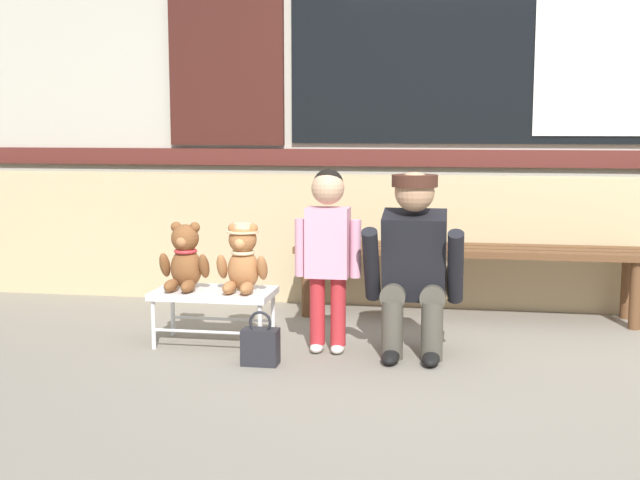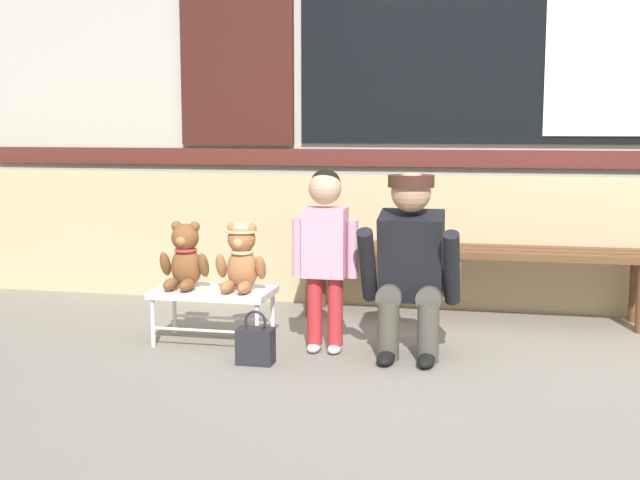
# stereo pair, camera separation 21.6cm
# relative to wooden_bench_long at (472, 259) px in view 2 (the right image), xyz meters

# --- Properties ---
(ground_plane) EXTENTS (60.00, 60.00, 0.00)m
(ground_plane) POSITION_rel_wooden_bench_long_xyz_m (-0.05, -1.06, -0.37)
(ground_plane) COLOR gray
(brick_low_wall) EXTENTS (7.75, 0.25, 0.85)m
(brick_low_wall) POSITION_rel_wooden_bench_long_xyz_m (-0.05, 0.37, 0.05)
(brick_low_wall) COLOR tan
(brick_low_wall) RESTS_ON ground
(shop_facade) EXTENTS (7.90, 0.26, 3.46)m
(shop_facade) POSITION_rel_wooden_bench_long_xyz_m (-0.05, 0.88, 1.36)
(shop_facade) COLOR #B7B2A3
(shop_facade) RESTS_ON ground
(wooden_bench_long) EXTENTS (2.10, 0.40, 0.44)m
(wooden_bench_long) POSITION_rel_wooden_bench_long_xyz_m (0.00, 0.00, 0.00)
(wooden_bench_long) COLOR brown
(wooden_bench_long) RESTS_ON ground
(small_display_bench) EXTENTS (0.64, 0.36, 0.30)m
(small_display_bench) POSITION_rel_wooden_bench_long_xyz_m (-1.34, -0.89, -0.11)
(small_display_bench) COLOR silver
(small_display_bench) RESTS_ON ground
(teddy_bear_plain) EXTENTS (0.28, 0.26, 0.36)m
(teddy_bear_plain) POSITION_rel_wooden_bench_long_xyz_m (-1.50, -0.89, 0.09)
(teddy_bear_plain) COLOR brown
(teddy_bear_plain) RESTS_ON small_display_bench
(teddy_bear_with_hat) EXTENTS (0.28, 0.27, 0.36)m
(teddy_bear_with_hat) POSITION_rel_wooden_bench_long_xyz_m (-1.18, -0.89, 0.10)
(teddy_bear_with_hat) COLOR #A86B3D
(teddy_bear_with_hat) RESTS_ON small_display_bench
(child_standing) EXTENTS (0.35, 0.18, 0.96)m
(child_standing) POSITION_rel_wooden_bench_long_xyz_m (-0.71, -0.93, 0.22)
(child_standing) COLOR #B7282D
(child_standing) RESTS_ON ground
(adult_crouching) EXTENTS (0.50, 0.49, 0.95)m
(adult_crouching) POSITION_rel_wooden_bench_long_xyz_m (-0.26, -0.93, 0.11)
(adult_crouching) COLOR #4C473D
(adult_crouching) RESTS_ON ground
(handbag_on_ground) EXTENTS (0.18, 0.11, 0.27)m
(handbag_on_ground) POSITION_rel_wooden_bench_long_xyz_m (-1.00, -1.23, -0.28)
(handbag_on_ground) COLOR #232328
(handbag_on_ground) RESTS_ON ground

